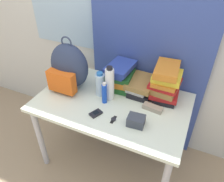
# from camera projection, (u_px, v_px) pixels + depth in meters

# --- Properties ---
(wall_back) EXTENTS (6.00, 0.06, 2.50)m
(wall_back) POSITION_uv_depth(u_px,v_px,m) (135.00, 16.00, 1.76)
(wall_back) COLOR beige
(wall_back) RESTS_ON ground_plane
(curtain_blue) EXTENTS (1.02, 0.04, 2.50)m
(curtain_blue) POSITION_uv_depth(u_px,v_px,m) (152.00, 21.00, 1.67)
(curtain_blue) COLOR #384C93
(curtain_blue) RESTS_ON ground_plane
(desk) EXTENTS (1.20, 0.75, 0.71)m
(desk) POSITION_uv_depth(u_px,v_px,m) (112.00, 109.00, 1.79)
(desk) COLOR silver
(desk) RESTS_ON ground_plane
(backpack) EXTENTS (0.34, 0.27, 0.45)m
(backpack) POSITION_uv_depth(u_px,v_px,m) (69.00, 67.00, 1.80)
(backpack) COLOR #2D3851
(backpack) RESTS_ON desk
(book_stack_left) EXTENTS (0.23, 0.29, 0.21)m
(book_stack_left) POSITION_uv_depth(u_px,v_px,m) (121.00, 76.00, 1.85)
(book_stack_left) COLOR #1E5623
(book_stack_left) RESTS_ON desk
(book_stack_center) EXTENTS (0.23, 0.30, 0.12)m
(book_stack_center) POSITION_uv_depth(u_px,v_px,m) (142.00, 86.00, 1.81)
(book_stack_center) COLOR black
(book_stack_center) RESTS_ON desk
(book_stack_right) EXTENTS (0.24, 0.29, 0.28)m
(book_stack_right) POSITION_uv_depth(u_px,v_px,m) (166.00, 83.00, 1.71)
(book_stack_right) COLOR black
(book_stack_right) RESTS_ON desk
(water_bottle) EXTENTS (0.08, 0.08, 0.21)m
(water_bottle) POSITION_uv_depth(u_px,v_px,m) (100.00, 84.00, 1.76)
(water_bottle) COLOR silver
(water_bottle) RESTS_ON desk
(sports_bottle) EXTENTS (0.07, 0.07, 0.29)m
(sports_bottle) POSITION_uv_depth(u_px,v_px,m) (110.00, 84.00, 1.69)
(sports_bottle) COLOR white
(sports_bottle) RESTS_ON desk
(sunscreen_bottle) EXTENTS (0.04, 0.04, 0.18)m
(sunscreen_bottle) POSITION_uv_depth(u_px,v_px,m) (104.00, 93.00, 1.68)
(sunscreen_bottle) COLOR blue
(sunscreen_bottle) RESTS_ON desk
(cell_phone) EXTENTS (0.09, 0.11, 0.02)m
(cell_phone) POSITION_uv_depth(u_px,v_px,m) (96.00, 113.00, 1.61)
(cell_phone) COLOR black
(cell_phone) RESTS_ON desk
(sunglasses_case) EXTENTS (0.16, 0.08, 0.04)m
(sunglasses_case) POSITION_uv_depth(u_px,v_px,m) (153.00, 108.00, 1.65)
(sunglasses_case) COLOR gray
(sunglasses_case) RESTS_ON desk
(camera_pouch) EXTENTS (0.13, 0.10, 0.07)m
(camera_pouch) POSITION_uv_depth(u_px,v_px,m) (136.00, 121.00, 1.51)
(camera_pouch) COLOR #383D47
(camera_pouch) RESTS_ON desk
(wristwatch) EXTENTS (0.04, 0.08, 0.01)m
(wristwatch) POSITION_uv_depth(u_px,v_px,m) (113.00, 119.00, 1.57)
(wristwatch) COLOR black
(wristwatch) RESTS_ON desk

